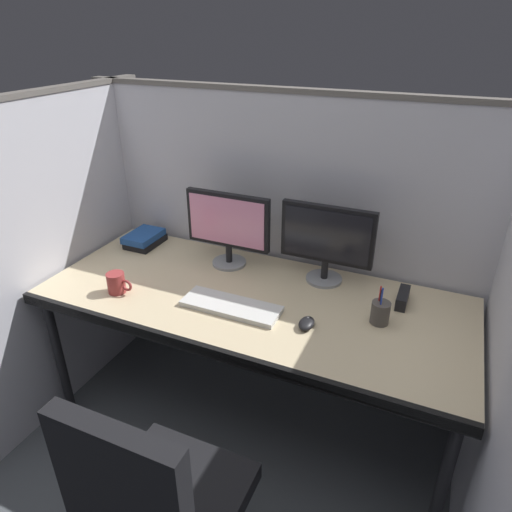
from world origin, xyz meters
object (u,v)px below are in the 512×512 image
Objects in this scene: book_stack at (144,239)px; coffee_mug at (117,283)px; monitor_left at (228,225)px; pen_cup at (380,312)px; computer_mouse at (307,323)px; keyboard_main at (231,306)px; monitor_right at (327,239)px; desk at (250,307)px; red_stapler at (403,298)px.

coffee_mug is (0.19, -0.46, 0.01)m from book_stack.
monitor_left is 0.83m from pen_cup.
keyboard_main is at bearing -179.71° from computer_mouse.
book_stack is at bearing 152.47° from keyboard_main.
computer_mouse is (0.04, -0.39, -0.20)m from monitor_right.
keyboard_main is at bearing -110.91° from desk.
coffee_mug is at bearing -127.34° from monitor_left.
desk is 0.46m from monitor_right.
monitor_left is 2.54× the size of pen_cup.
monitor_right is 1.99× the size of book_stack.
monitor_left reaches higher than book_stack.
red_stapler is 1.38m from book_stack.
monitor_left is (-0.23, 0.25, 0.27)m from desk.
red_stapler is 0.20m from pen_cup.
keyboard_main is at bearing 9.46° from coffee_mug.
monitor_right is 0.53m from keyboard_main.
coffee_mug is 1.15m from pen_cup.
monitor_right reaches higher than book_stack.
coffee_mug reaches higher than red_stapler.
computer_mouse is at bearing -134.49° from red_stapler.
monitor_left is at bearing 52.66° from coffee_mug.
computer_mouse is 0.44× the size of book_stack.
monitor_left is 3.41× the size of coffee_mug.
pen_cup is (0.79, -0.21, -0.17)m from monitor_left.
monitor_right is 0.42m from pen_cup.
monitor_right is 2.54× the size of pen_cup.
monitor_left is 0.67m from computer_mouse.
book_stack is at bearing 160.58° from computer_mouse.
computer_mouse is at bearing -19.42° from book_stack.
coffee_mug is at bearing -168.05° from pen_cup.
monitor_right reaches higher than red_stapler.
monitor_right reaches higher than desk.
red_stapler is at bearing 70.35° from pen_cup.
monitor_right is at bearing 96.04° from computer_mouse.
desk is 12.67× the size of red_stapler.
book_stack is (-1.05, 0.37, 0.02)m from computer_mouse.
computer_mouse is (0.34, 0.00, 0.01)m from keyboard_main.
coffee_mug reaches higher than computer_mouse.
red_stapler is at bearing 19.51° from coffee_mug.
monitor_left is 0.45m from keyboard_main.
monitor_left is 0.49m from monitor_right.
desk is 0.80m from book_stack.
monitor_right is at bearing 1.02° from book_stack.
coffee_mug is (-0.57, -0.20, 0.10)m from desk.
monitor_right is at bearing 141.54° from pen_cup.
computer_mouse reaches higher than desk.
coffee_mug is 0.74× the size of pen_cup.
book_stack reaches higher than desk.
desk is 15.08× the size of coffee_mug.
computer_mouse is at bearing -34.00° from monitor_left.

